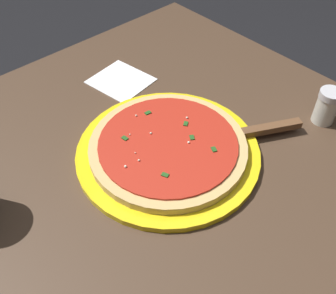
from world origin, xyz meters
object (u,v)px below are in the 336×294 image
object	(u,v)px
serving_plate	(168,152)
pizza_server	(250,133)
parmesan_shaker	(327,106)
pizza	(168,146)
napkin_folded_right	(121,81)

from	to	relation	value
serving_plate	pizza_server	world-z (taller)	pizza_server
pizza_server	parmesan_shaker	bearing A→B (deg)	66.76
pizza	pizza_server	bearing A→B (deg)	62.01
pizza_server	napkin_folded_right	size ratio (longest dim) A/B	1.71
pizza	parmesan_shaker	xyz separation A→B (m)	(0.14, 0.30, 0.02)
pizza	parmesan_shaker	world-z (taller)	parmesan_shaker
serving_plate	parmesan_shaker	xyz separation A→B (m)	(0.14, 0.30, 0.03)
pizza	napkin_folded_right	world-z (taller)	pizza
pizza_server	napkin_folded_right	world-z (taller)	pizza_server
serving_plate	napkin_folded_right	distance (m)	0.26
pizza	pizza_server	distance (m)	0.16
pizza	pizza_server	world-z (taller)	pizza
serving_plate	pizza_server	xyz separation A→B (m)	(0.08, 0.15, 0.01)
parmesan_shaker	napkin_folded_right	bearing A→B (deg)	-150.01
napkin_folded_right	parmesan_shaker	world-z (taller)	parmesan_shaker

